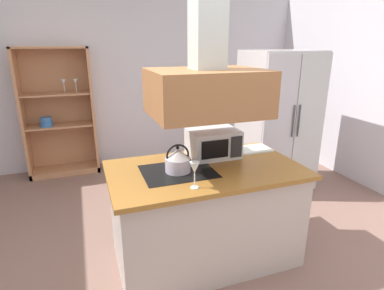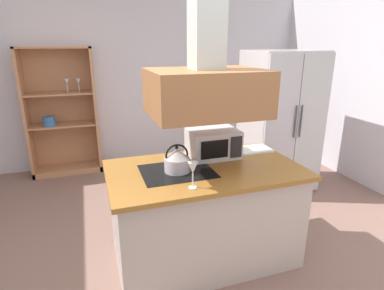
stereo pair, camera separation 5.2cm
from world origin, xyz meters
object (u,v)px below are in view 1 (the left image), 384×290
object	(u,v)px
refrigerator	(277,121)
cutting_board	(253,149)
microwave	(213,143)
kettle	(178,160)
wine_glass_on_counter	(195,169)
dish_cabinet	(60,119)

from	to	relation	value
refrigerator	cutting_board	world-z (taller)	refrigerator
refrigerator	cutting_board	xyz separation A→B (m)	(-0.89, -0.89, -0.01)
refrigerator	microwave	xyz separation A→B (m)	(-1.34, -0.92, 0.11)
kettle	cutting_board	distance (m)	0.93
wine_glass_on_counter	microwave	bearing A→B (deg)	55.72
kettle	wine_glass_on_counter	distance (m)	0.34
dish_cabinet	cutting_board	size ratio (longest dim) A/B	5.54
refrigerator	wine_glass_on_counter	size ratio (longest dim) A/B	8.94
cutting_board	wine_glass_on_counter	xyz separation A→B (m)	(-0.85, -0.62, 0.14)
kettle	microwave	size ratio (longest dim) A/B	0.52
wine_glass_on_counter	dish_cabinet	bearing A→B (deg)	109.47
cutting_board	wine_glass_on_counter	bearing A→B (deg)	-144.06
dish_cabinet	wine_glass_on_counter	distance (m)	3.19
kettle	wine_glass_on_counter	world-z (taller)	kettle
cutting_board	kettle	bearing A→B (deg)	-162.38
dish_cabinet	wine_glass_on_counter	bearing A→B (deg)	-70.53
microwave	wine_glass_on_counter	bearing A→B (deg)	-124.28
refrigerator	wine_glass_on_counter	xyz separation A→B (m)	(-1.74, -1.51, 0.13)
dish_cabinet	microwave	world-z (taller)	dish_cabinet
dish_cabinet	kettle	xyz separation A→B (m)	(1.04, -2.66, 0.16)
microwave	wine_glass_on_counter	world-z (taller)	microwave
microwave	wine_glass_on_counter	xyz separation A→B (m)	(-0.40, -0.59, 0.02)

